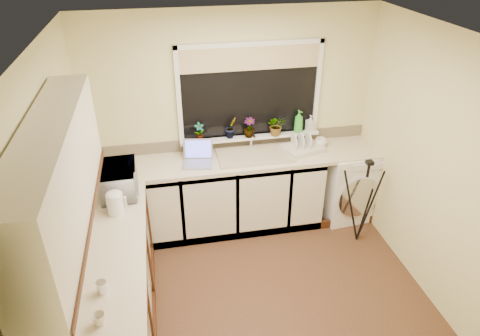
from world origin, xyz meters
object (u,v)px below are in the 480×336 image
at_px(microwave, 119,180).
at_px(plant_a, 199,132).
at_px(tripod, 363,202).
at_px(kettle, 115,204).
at_px(dish_rack, 302,149).
at_px(soap_bottle_clear, 310,123).
at_px(soap_bottle_green, 299,121).
at_px(plant_c, 249,128).
at_px(cup_back, 321,143).
at_px(plant_d, 277,125).
at_px(steel_jar, 102,287).
at_px(plant_b, 231,128).
at_px(washing_machine, 348,182).
at_px(cup_left, 99,319).
at_px(laptop, 198,157).

distance_m(microwave, plant_a, 1.09).
height_order(tripod, plant_a, plant_a).
height_order(kettle, dish_rack, kettle).
xyz_separation_m(kettle, soap_bottle_clear, (2.16, 1.03, 0.14)).
bearing_deg(soap_bottle_green, plant_c, -178.74).
bearing_deg(soap_bottle_green, cup_back, -29.37).
height_order(kettle, plant_d, plant_d).
relative_size(steel_jar, microwave, 0.20).
relative_size(plant_b, soap_bottle_clear, 1.30).
bearing_deg(dish_rack, kettle, -174.31).
relative_size(microwave, soap_bottle_clear, 2.65).
bearing_deg(steel_jar, washing_machine, 33.29).
relative_size(tripod, cup_left, 11.28).
bearing_deg(washing_machine, kettle, -167.75).
xyz_separation_m(laptop, plant_d, (0.92, 0.19, 0.21)).
relative_size(kettle, plant_d, 0.84).
bearing_deg(washing_machine, steel_jar, -151.21).
bearing_deg(microwave, tripod, -94.04).
bearing_deg(plant_b, soap_bottle_green, -0.70).
bearing_deg(soap_bottle_clear, plant_d, -174.63).
distance_m(washing_machine, laptop, 1.87).
xyz_separation_m(plant_c, cup_left, (-1.48, -2.24, -0.22)).
bearing_deg(plant_c, soap_bottle_green, 1.26).
xyz_separation_m(dish_rack, soap_bottle_green, (0.00, 0.20, 0.25)).
relative_size(plant_c, cup_back, 1.69).
height_order(kettle, soap_bottle_green, soap_bottle_green).
relative_size(washing_machine, tripod, 0.85).
xyz_separation_m(kettle, plant_b, (1.23, 1.03, 0.17)).
height_order(laptop, soap_bottle_clear, soap_bottle_clear).
xyz_separation_m(plant_a, plant_b, (0.35, 0.01, 0.02)).
xyz_separation_m(washing_machine, steel_jar, (-2.66, -1.75, 0.51)).
height_order(plant_d, cup_back, plant_d).
distance_m(steel_jar, plant_d, 2.66).
distance_m(kettle, microwave, 0.35).
bearing_deg(plant_d, laptop, -168.11).
distance_m(laptop, dish_rack, 1.19).
xyz_separation_m(washing_machine, plant_a, (-1.74, 0.23, 0.72)).
bearing_deg(cup_left, cup_back, 42.64).
distance_m(laptop, plant_d, 0.97).
distance_m(tripod, cup_left, 3.01).
bearing_deg(washing_machine, plant_a, 167.85).
relative_size(laptop, dish_rack, 0.86).
relative_size(kettle, tripod, 0.19).
bearing_deg(soap_bottle_green, dish_rack, -90.58).
bearing_deg(cup_back, washing_machine, -14.96).
height_order(plant_b, soap_bottle_clear, plant_b).
distance_m(laptop, plant_b, 0.51).
distance_m(plant_a, plant_d, 0.87).
bearing_deg(washing_machine, plant_c, 165.06).
xyz_separation_m(dish_rack, cup_back, (0.24, 0.06, 0.02)).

